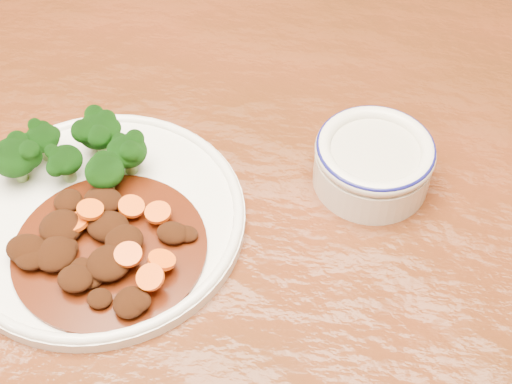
# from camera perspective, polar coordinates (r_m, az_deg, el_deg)

# --- Properties ---
(dining_table) EXTENTS (1.61, 1.09, 0.75)m
(dining_table) POSITION_cam_1_polar(r_m,az_deg,el_deg) (0.72, -6.85, -6.03)
(dining_table) COLOR #602410
(dining_table) RESTS_ON ground
(dinner_plate) EXTENTS (0.26, 0.26, 0.02)m
(dinner_plate) POSITION_cam_1_polar(r_m,az_deg,el_deg) (0.66, -12.34, -2.00)
(dinner_plate) COLOR white
(dinner_plate) RESTS_ON dining_table
(broccoli_florets) EXTENTS (0.13, 0.09, 0.05)m
(broccoli_florets) POSITION_cam_1_polar(r_m,az_deg,el_deg) (0.68, -14.41, 3.16)
(broccoli_florets) COLOR #7BA253
(broccoli_florets) RESTS_ON dinner_plate
(mince_stew) EXTENTS (0.17, 0.17, 0.03)m
(mince_stew) POSITION_cam_1_polar(r_m,az_deg,el_deg) (0.62, -12.67, -4.24)
(mince_stew) COLOR #441807
(mince_stew) RESTS_ON dinner_plate
(dip_bowl) EXTENTS (0.11, 0.11, 0.05)m
(dip_bowl) POSITION_cam_1_polar(r_m,az_deg,el_deg) (0.67, 9.37, 2.47)
(dip_bowl) COLOR silver
(dip_bowl) RESTS_ON dining_table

